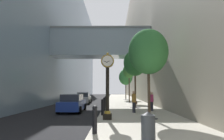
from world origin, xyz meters
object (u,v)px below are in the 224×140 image
Objects in this scene: street_tree_mid_near at (135,63)px; trash_bin at (148,125)px; bollard_nearest at (95,119)px; bollard_fifth at (106,102)px; street_clock at (107,82)px; street_tree_mid_far at (129,71)px; bollard_third at (103,107)px; pedestrian_walking at (134,101)px; bollard_sixth at (107,100)px; pedestrian_by_clock at (152,101)px; street_tree_far at (126,77)px; car_silver_mid at (84,98)px; car_blue_near at (72,103)px; street_tree_near at (148,52)px; bollard_fourth at (104,104)px.

street_tree_mid_near reaches higher than trash_bin.
bollard_nearest is 11.76m from bollard_fifth.
street_tree_mid_far reaches higher than street_clock.
street_tree_mid_near is at bearing 63.33° from bollard_third.
bollard_fifth is 0.67× the size of pedestrian_walking.
bollard_sixth is at bearing 92.23° from street_clock.
pedestrian_by_clock is at bearing 34.90° from bollard_third.
street_tree_far reaches higher than trash_bin.
street_tree_mid_near is 10.39m from car_silver_mid.
bollard_fifth is 0.29× the size of car_silver_mid.
pedestrian_walking is at bearing 87.40° from trash_bin.
car_blue_near reaches higher than bollard_nearest.
street_clock is 5.56m from trash_bin.
street_tree_near is at bearing 79.09° from trash_bin.
bollard_sixth is 0.27× the size of car_blue_near.
street_clock is 4.06× the size of trash_bin.
car_silver_mid is at bearing 113.71° from street_tree_near.
car_blue_near is at bearing -87.06° from car_silver_mid.
street_tree_far reaches higher than bollard_nearest.
car_silver_mid is at bearing 100.11° from bollard_nearest.
bollard_fourth is at bearing -105.69° from street_tree_mid_far.
pedestrian_walking is 0.43× the size of car_silver_mid.
street_tree_mid_far reaches higher than bollard_fourth.
street_tree_mid_far is (3.11, 14.02, 3.92)m from bollard_third.
bollard_third is 2.94m from bollard_fourth.
bollard_fourth is 12.16m from street_tree_mid_far.
bollard_nearest is 1.00× the size of bollard_third.
bollard_sixth is 7.61m from pedestrian_walking.
bollard_fourth is (-0.42, 4.90, -1.72)m from street_clock.
bollard_fifth is at bearing -101.04° from street_tree_far.
street_clock reaches higher than pedestrian_by_clock.
street_tree_mid_far is at bearing 69.07° from bollard_fifth.
bollard_fourth is 2.91m from car_blue_near.
street_tree_mid_far is (2.69, 15.98, 2.21)m from street_clock.
bollard_third is 4.35m from car_blue_near.
pedestrian_walking reaches higher than bollard_sixth.
street_tree_near reaches higher than bollard_fifth.
car_blue_near is at bearing 140.95° from street_tree_near.
car_blue_near is (-2.89, 3.24, 0.02)m from bollard_third.
bollard_sixth is 7.22m from street_tree_mid_far.
street_clock is 3.60× the size of bollard_third.
bollard_fourth is at bearing 90.00° from bollard_nearest.
bollard_third is (0.00, 5.88, 0.00)m from bollard_nearest.
trash_bin is 10.09m from pedestrian_by_clock.
street_tree_far is 20.48m from pedestrian_walking.
street_tree_far is (3.11, 18.90, 3.56)m from bollard_fourth.
street_tree_near is at bearing -73.41° from bollard_sixth.
bollard_third is 0.20× the size of street_tree_near.
bollard_fifth is 1.00× the size of bollard_sixth.
bollard_nearest is 0.19× the size of street_tree_mid_near.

